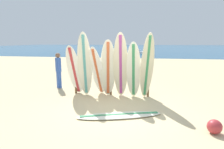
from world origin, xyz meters
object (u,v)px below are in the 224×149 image
(surfboard_rack, at_px, (111,79))
(surfboard_leaning_right, at_px, (133,71))
(surfboard_leaning_center, at_px, (108,69))
(small_boat_offshore, at_px, (137,52))
(beachgoer_standing, at_px, (58,69))
(beach_ball, at_px, (215,127))
(surfboard_lying_on_sand, at_px, (120,115))
(surfboard_leaning_center_left, at_px, (97,72))
(surfboard_leaning_far_right, at_px, (147,67))
(surfboard_leaning_center_right, at_px, (121,66))
(surfboard_leaning_far_left, at_px, (75,71))
(surfboard_leaning_left, at_px, (85,65))

(surfboard_rack, xyz_separation_m, surfboard_leaning_right, (0.91, -0.31, 0.40))
(surfboard_leaning_center, relative_size, small_boat_offshore, 0.73)
(beachgoer_standing, distance_m, beach_ball, 6.53)
(surfboard_leaning_center, distance_m, small_boat_offshore, 25.58)
(surfboard_leaning_center, relative_size, beach_ball, 6.54)
(surfboard_lying_on_sand, bearing_deg, surfboard_leaning_center, 110.47)
(surfboard_leaning_right, bearing_deg, surfboard_rack, 160.92)
(surfboard_leaning_center_left, distance_m, small_boat_offshore, 25.54)
(surfboard_rack, bearing_deg, surfboard_leaning_far_right, -16.41)
(surfboard_leaning_center_right, xyz_separation_m, surfboard_leaning_far_right, (0.96, -0.11, -0.01))
(surfboard_leaning_far_left, xyz_separation_m, surfboard_lying_on_sand, (1.99, -1.76, -0.97))
(surfboard_rack, bearing_deg, surfboard_lying_on_sand, -73.50)
(surfboard_leaning_center, bearing_deg, surfboard_leaning_right, -1.23)
(beachgoer_standing, xyz_separation_m, beach_ball, (5.49, -3.46, -0.72))
(surfboard_rack, bearing_deg, surfboard_leaning_center_right, -35.22)
(surfboard_leaning_right, height_order, surfboard_leaning_far_right, surfboard_leaning_far_right)
(surfboard_leaning_far_left, xyz_separation_m, small_boat_offshore, (1.49, 25.61, -0.75))
(surfboard_leaning_center_right, distance_m, beach_ball, 3.64)
(surfboard_leaning_left, xyz_separation_m, surfboard_leaning_right, (1.83, 0.12, -0.17))
(small_boat_offshore, xyz_separation_m, beach_ball, (2.81, -27.99, -0.09))
(surfboard_leaning_center_left, relative_size, surfboard_leaning_far_right, 0.81)
(surfboard_leaning_far_right, bearing_deg, surfboard_leaning_center_right, 173.63)
(surfboard_leaning_center, height_order, beach_ball, surfboard_leaning_center)
(surfboard_leaning_left, xyz_separation_m, surfboard_leaning_far_right, (2.31, 0.03, -0.02))
(small_boat_offshore, bearing_deg, surfboard_lying_on_sand, -88.96)
(surfboard_leaning_far_right, relative_size, surfboard_lying_on_sand, 0.97)
(surfboard_leaning_center_right, relative_size, beach_ball, 7.28)
(surfboard_leaning_center_left, xyz_separation_m, surfboard_leaning_far_right, (1.87, -0.15, 0.24))
(surfboard_rack, relative_size, surfboard_leaning_center_right, 1.24)
(surfboard_leaning_left, bearing_deg, beachgoer_standing, 144.22)
(surfboard_rack, height_order, surfboard_leaning_right, surfboard_leaning_right)
(surfboard_leaning_center_right, bearing_deg, surfboard_lying_on_sand, -83.83)
(surfboard_lying_on_sand, xyz_separation_m, small_boat_offshore, (-0.50, 27.37, 0.22))
(beachgoer_standing, distance_m, small_boat_offshore, 24.68)
(small_boat_offshore, relative_size, beach_ball, 9.01)
(surfboard_leaning_left, bearing_deg, surfboard_leaning_center_left, 22.20)
(surfboard_leaning_center_left, height_order, surfboard_lying_on_sand, surfboard_leaning_center_left)
(surfboard_lying_on_sand, bearing_deg, surfboard_leaning_left, 132.78)
(surfboard_leaning_center, xyz_separation_m, beach_ball, (2.99, -2.43, -0.94))
(surfboard_leaning_center, bearing_deg, surfboard_leaning_center_right, -1.09)
(surfboard_leaning_left, relative_size, beach_ball, 7.33)
(surfboard_leaning_center_left, bearing_deg, surfboard_leaning_center_right, -2.90)
(small_boat_offshore, bearing_deg, surfboard_leaning_center_right, -89.32)
(surfboard_lying_on_sand, relative_size, beachgoer_standing, 1.55)
(beach_ball, bearing_deg, surfboard_leaning_left, 149.40)
(surfboard_leaning_center_right, distance_m, surfboard_leaning_right, 0.51)
(surfboard_leaning_left, relative_size, surfboard_leaning_far_right, 1.02)
(surfboard_rack, height_order, surfboard_leaning_far_left, surfboard_leaning_far_left)
(surfboard_leaning_far_left, distance_m, surfboard_leaning_center_left, 0.90)
(surfboard_rack, distance_m, small_boat_offshore, 25.27)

